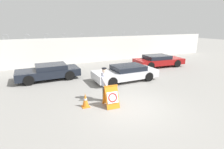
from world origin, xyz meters
TOP-DOWN VIEW (x-y plane):
  - ground_plane at (0.00, 0.00)m, footprint 90.00×90.00m
  - perimeter_wall at (-0.00, 11.15)m, footprint 36.00×0.30m
  - barricade_sign at (-0.86, 0.53)m, footprint 0.72×0.87m
  - security_guard at (-0.92, 1.26)m, footprint 0.43×0.64m
  - traffic_cone_near at (-2.03, 1.03)m, footprint 0.37×0.37m
  - parked_car_front_coupe at (-3.06, 6.61)m, footprint 4.41×1.99m
  - parked_car_rear_sedan at (1.92, 3.92)m, footprint 4.64×2.05m
  - parked_car_far_side at (6.98, 6.37)m, footprint 4.89×2.33m

SIDE VIEW (x-z plane):
  - ground_plane at x=0.00m, z-range 0.00..0.00m
  - traffic_cone_near at x=-2.03m, z-range 0.00..0.70m
  - barricade_sign at x=-0.86m, z-range -0.01..1.08m
  - parked_car_rear_sedan at x=1.92m, z-range 0.03..1.12m
  - parked_car_front_coupe at x=-3.06m, z-range 0.03..1.14m
  - parked_car_far_side at x=6.98m, z-range 0.03..1.15m
  - security_guard at x=-0.92m, z-range 0.11..1.92m
  - perimeter_wall at x=0.00m, z-range -0.22..2.90m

